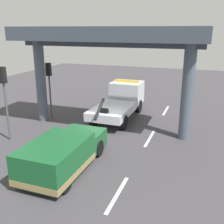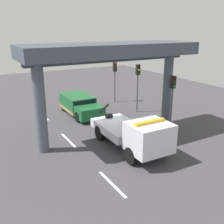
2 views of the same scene
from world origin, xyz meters
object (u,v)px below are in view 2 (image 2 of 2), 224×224
tow_truck_white (135,133)px  traffic_light_mid (173,91)px  towed_van_green (80,105)px  traffic_light_far (138,78)px  traffic_light_near (115,73)px  traffic_cone_orange (114,118)px

tow_truck_white → traffic_light_mid: 5.41m
traffic_light_mid → towed_van_green: bearing=-144.2°
tow_truck_white → traffic_light_far: traffic_light_far is taller
towed_van_green → traffic_light_near: traffic_light_near is taller
towed_van_green → traffic_cone_orange: (3.44, 1.51, -0.45)m
traffic_light_near → tow_truck_white: bearing=-24.0°
traffic_light_near → traffic_cone_orange: (5.41, -3.19, -2.61)m
tow_truck_white → towed_van_green: tow_truck_white is taller
traffic_light_near → traffic_cone_orange: traffic_light_near is taller
traffic_cone_orange → traffic_light_near: bearing=149.5°
tow_truck_white → traffic_cone_orange: 5.44m
tow_truck_white → traffic_light_mid: (-2.06, 4.71, 1.70)m
traffic_light_near → traffic_light_mid: bearing=0.0°
towed_van_green → traffic_light_near: (-1.97, 4.70, 2.17)m
tow_truck_white → traffic_light_near: bearing=156.0°
traffic_light_far → traffic_light_mid: traffic_light_far is taller
tow_truck_white → traffic_light_near: traffic_light_near is taller
towed_van_green → traffic_cone_orange: 3.78m
tow_truck_white → traffic_cone_orange: size_ratio=10.41×
traffic_light_far → traffic_light_mid: 4.51m
towed_van_green → traffic_light_far: (2.03, 4.70, 2.34)m
traffic_light_far → tow_truck_white: bearing=-35.7°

